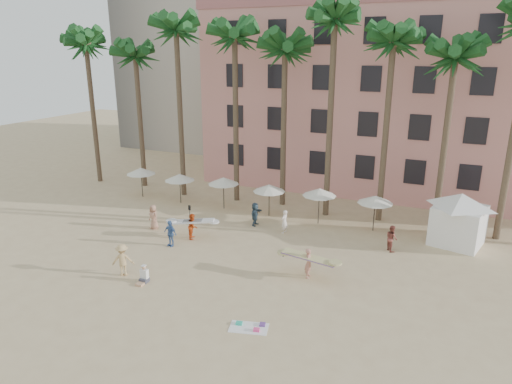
{
  "coord_description": "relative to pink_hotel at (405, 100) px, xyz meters",
  "views": [
    {
      "loc": [
        11.43,
        -18.59,
        12.37
      ],
      "look_at": [
        0.73,
        6.0,
        4.0
      ],
      "focal_mm": 32.0,
      "sensor_mm": 36.0,
      "label": 1
    }
  ],
  "objects": [
    {
      "name": "seated_man",
      "position": [
        -10.37,
        -26.23,
        -7.65
      ],
      "size": [
        0.44,
        0.77,
        1.01
      ],
      "color": "#3F3F4C",
      "rests_on": "ground"
    },
    {
      "name": "pink_hotel",
      "position": [
        0.0,
        0.0,
        0.0
      ],
      "size": [
        35.0,
        14.0,
        16.0
      ],
      "primitive_type": "cube",
      "color": "#DF8E87",
      "rests_on": "ground"
    },
    {
      "name": "palm_row",
      "position": [
        -6.49,
        -11.0,
        4.97
      ],
      "size": [
        44.4,
        5.4,
        16.3
      ],
      "color": "brown",
      "rests_on": "ground"
    },
    {
      "name": "ground",
      "position": [
        -7.0,
        -26.0,
        -8.0
      ],
      "size": [
        120.0,
        120.0,
        0.0
      ],
      "primitive_type": "plane",
      "color": "#D1B789",
      "rests_on": "ground"
    },
    {
      "name": "beach_towel",
      "position": [
        -3.17,
        -27.84,
        -7.97
      ],
      "size": [
        1.99,
        1.41,
        0.14
      ],
      "color": "white",
      "rests_on": "ground"
    },
    {
      "name": "carrier_white",
      "position": [
        -11.09,
        -19.74,
        -7.05
      ],
      "size": [
        2.99,
        1.7,
        1.77
      ],
      "color": "#D54916",
      "rests_on": "ground"
    },
    {
      "name": "umbrella_row",
      "position": [
        -10.0,
        -13.5,
        -5.67
      ],
      "size": [
        22.5,
        2.7,
        2.73
      ],
      "color": "#332B23",
      "rests_on": "ground"
    },
    {
      "name": "beachgoers",
      "position": [
        -8.97,
        -19.89,
        -7.1
      ],
      "size": [
        17.25,
        11.58,
        1.9
      ],
      "color": "tan",
      "rests_on": "ground"
    },
    {
      "name": "cabana",
      "position": [
        5.47,
        -13.5,
        -5.93
      ],
      "size": [
        5.46,
        5.46,
        3.5
      ],
      "color": "white",
      "rests_on": "ground"
    },
    {
      "name": "paddle",
      "position": [
        -11.51,
        -19.4,
        -6.59
      ],
      "size": [
        0.18,
        0.04,
        2.23
      ],
      "color": "black",
      "rests_on": "ground"
    },
    {
      "name": "carrier_yellow",
      "position": [
        -2.16,
        -21.99,
        -7.01
      ],
      "size": [
        3.07,
        0.83,
        1.76
      ],
      "color": "tan",
      "rests_on": "ground"
    }
  ]
}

